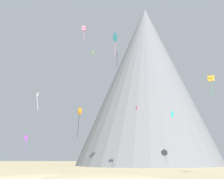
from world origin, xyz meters
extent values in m
cone|color=slate|center=(7.90, 99.28, 33.46)|extent=(67.82, 67.82, 66.91)
cone|color=slate|center=(9.46, 95.77, 17.18)|extent=(53.40, 53.40, 34.37)
cone|color=slate|center=(-1.99, 104.56, 16.19)|extent=(49.72, 49.72, 32.38)
cube|color=#5138B2|center=(0.04, 36.61, 25.29)|extent=(0.31, 0.64, 0.77)
cylinder|color=black|center=(0.05, 36.61, 23.42)|extent=(0.26, 0.42, 2.99)
cube|color=white|center=(-19.46, 44.42, 17.87)|extent=(0.43, 0.73, 0.93)
cylinder|color=white|center=(-19.41, 44.42, 15.76)|extent=(0.39, 0.44, 3.31)
cube|color=pink|center=(-11.06, 57.02, 39.53)|extent=(1.16, 1.07, 0.76)
cube|color=pink|center=(-11.06, 57.02, 40.24)|extent=(1.16, 1.07, 0.76)
cylinder|color=pink|center=(-10.95, 57.02, 37.76)|extent=(0.31, 0.16, 3.05)
cone|color=orange|center=(-7.47, 34.69, 12.30)|extent=(1.33, 1.33, 1.50)
cylinder|color=black|center=(-7.55, 34.69, 9.32)|extent=(0.45, 0.37, 4.46)
cube|color=#E5668C|center=(3.91, 56.16, 16.18)|extent=(0.84, 0.97, 1.01)
cube|color=teal|center=(12.72, 51.97, 13.77)|extent=(0.72, 0.68, 1.56)
cube|color=purple|center=(-27.08, 58.56, 8.54)|extent=(0.94, 0.75, 1.30)
cylinder|color=purple|center=(-26.86, 58.56, 6.10)|extent=(0.32, 0.10, 3.57)
cube|color=gold|center=(22.33, 50.05, 21.93)|extent=(1.89, 1.92, 0.83)
cube|color=gold|center=(22.33, 50.05, 22.69)|extent=(1.89, 1.92, 0.83)
cylinder|color=green|center=(22.28, 50.05, 19.77)|extent=(0.60, 0.25, 3.68)
cone|color=#33BCDB|center=(-1.05, 44.43, 31.65)|extent=(1.47, 2.27, 2.32)
cylinder|color=#E5668C|center=(-1.00, 44.43, 28.91)|extent=(0.37, 0.54, 3.15)
cone|color=#8CD133|center=(-6.61, 45.96, 28.40)|extent=(0.79, 1.42, 1.37)
camera|label=1|loc=(4.37, -24.41, 3.50)|focal=48.73mm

